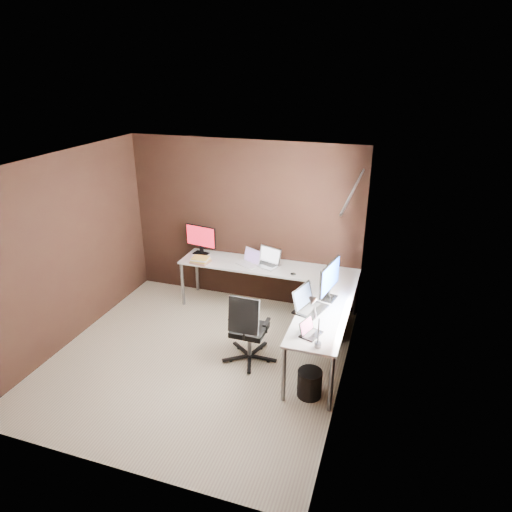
{
  "coord_description": "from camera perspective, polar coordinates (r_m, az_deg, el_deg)",
  "views": [
    {
      "loc": [
        2.22,
        -4.38,
        3.48
      ],
      "look_at": [
        0.48,
        0.95,
        1.11
      ],
      "focal_mm": 32.0,
      "sensor_mm": 36.0,
      "label": 1
    }
  ],
  "objects": [
    {
      "name": "wastebasket",
      "position": [
        5.36,
        6.71,
        -15.53
      ],
      "size": [
        0.35,
        0.35,
        0.32
      ],
      "primitive_type": "cylinder",
      "rotation": [
        0.0,
        0.0,
        -0.31
      ],
      "color": "black",
      "rests_on": "ground"
    },
    {
      "name": "monitor_left",
      "position": [
        7.11,
        -6.91,
        2.24
      ],
      "size": [
        0.53,
        0.19,
        0.46
      ],
      "rotation": [
        0.0,
        0.0,
        -0.17
      ],
      "color": "black",
      "rests_on": "desk"
    },
    {
      "name": "laptop_white",
      "position": [
        6.76,
        -0.79,
        -0.63
      ],
      "size": [
        0.4,
        0.36,
        0.22
      ],
      "rotation": [
        0.0,
        0.0,
        -0.49
      ],
      "color": "white",
      "rests_on": "desk"
    },
    {
      "name": "laptop_black_big",
      "position": [
        5.58,
        6.48,
        -6.03
      ],
      "size": [
        0.41,
        0.49,
        0.28
      ],
      "rotation": [
        0.0,
        0.0,
        1.28
      ],
      "color": "black",
      "rests_on": "desk"
    },
    {
      "name": "desk",
      "position": [
        6.26,
        3.47,
        -3.73
      ],
      "size": [
        2.65,
        2.25,
        0.73
      ],
      "color": "white",
      "rests_on": "ground"
    },
    {
      "name": "drawer_pedestal",
      "position": [
        6.43,
        8.74,
        -7.02
      ],
      "size": [
        0.42,
        0.5,
        0.6
      ],
      "primitive_type": "cube",
      "color": "white",
      "rests_on": "ground"
    },
    {
      "name": "laptop_silver",
      "position": [
        6.74,
        1.42,
        -0.65
      ],
      "size": [
        0.45,
        0.38,
        0.25
      ],
      "rotation": [
        0.0,
        0.0,
        -0.35
      ],
      "color": "silver",
      "rests_on": "desk"
    },
    {
      "name": "laptop_black_small",
      "position": [
        5.11,
        6.68,
        -9.31
      ],
      "size": [
        0.25,
        0.29,
        0.17
      ],
      "rotation": [
        0.0,
        0.0,
        1.24
      ],
      "color": "black",
      "rests_on": "desk"
    },
    {
      "name": "mouse_left",
      "position": [
        6.87,
        -6.86,
        -0.66
      ],
      "size": [
        0.1,
        0.07,
        0.04
      ],
      "primitive_type": "ellipsoid",
      "rotation": [
        0.0,
        0.0,
        -0.18
      ],
      "color": "black",
      "rests_on": "desk"
    },
    {
      "name": "room",
      "position": [
        5.31,
        -4.34,
        -1.67
      ],
      "size": [
        3.6,
        3.6,
        2.5
      ],
      "color": "beige",
      "rests_on": "ground"
    },
    {
      "name": "desk_lamp",
      "position": [
        4.82,
        7.29,
        -7.41
      ],
      "size": [
        0.18,
        0.21,
        0.53
      ],
      "rotation": [
        0.0,
        0.0,
        0.37
      ],
      "color": "slate",
      "rests_on": "desk"
    },
    {
      "name": "monitor_right",
      "position": [
        5.75,
        9.2,
        -2.8
      ],
      "size": [
        0.19,
        0.6,
        0.5
      ],
      "rotation": [
        0.0,
        0.0,
        1.38
      ],
      "color": "black",
      "rests_on": "desk"
    },
    {
      "name": "book_stack",
      "position": [
        6.86,
        -6.97,
        -0.5
      ],
      "size": [
        0.29,
        0.24,
        0.09
      ],
      "rotation": [
        0.0,
        0.0,
        -0.01
      ],
      "color": "tan",
      "rests_on": "desk"
    },
    {
      "name": "mouse_corner",
      "position": [
        6.44,
        4.67,
        -2.25
      ],
      "size": [
        0.09,
        0.06,
        0.03
      ],
      "primitive_type": "ellipsoid",
      "rotation": [
        0.0,
        0.0,
        0.09
      ],
      "color": "black",
      "rests_on": "desk"
    },
    {
      "name": "office_chair",
      "position": [
        5.8,
        -0.94,
        -10.55
      ],
      "size": [
        0.54,
        0.54,
        0.96
      ],
      "rotation": [
        0.0,
        0.0,
        -0.01
      ],
      "color": "black",
      "rests_on": "ground"
    }
  ]
}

